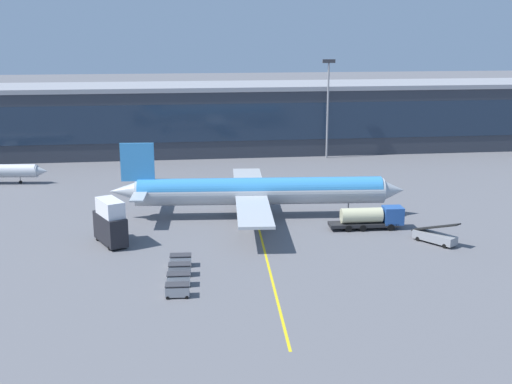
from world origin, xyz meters
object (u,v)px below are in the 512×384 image
fuel_tanker (371,217)px  baggage_cart_0 (177,290)px  baggage_cart_2 (180,269)px  main_airliner (259,191)px  baggage_cart_3 (181,260)px  belt_loader (435,236)px  baggage_cart_1 (179,279)px  catering_lift (110,222)px

fuel_tanker → baggage_cart_0: fuel_tanker is taller
fuel_tanker → baggage_cart_2: 31.95m
main_airliner → baggage_cart_3: bearing=-121.3°
belt_loader → baggage_cart_2: belt_loader is taller
baggage_cart_3 → baggage_cart_0: bearing=-93.2°
baggage_cart_0 → baggage_cart_2: same height
belt_loader → baggage_cart_3: (-34.61, -4.46, -0.21)m
baggage_cart_3 → baggage_cart_1: bearing=-93.2°
fuel_tanker → baggage_cart_1: bearing=-146.9°
catering_lift → baggage_cart_3: (9.20, -9.77, -2.28)m
baggage_cart_1 → baggage_cart_2: 3.20m
main_airliner → baggage_cart_3: size_ratio=16.74×
main_airliner → fuel_tanker: main_airliner is taller
belt_loader → catering_lift: 44.18m
main_airliner → fuel_tanker: (15.45, -8.44, -2.38)m
main_airliner → belt_loader: size_ratio=7.11×
main_airliner → fuel_tanker: bearing=-28.7°
catering_lift → baggage_cart_1: bearing=-61.3°
belt_loader → baggage_cart_0: 37.84m
baggage_cart_1 → belt_loader: bearing=17.2°
fuel_tanker → baggage_cart_0: size_ratio=3.98×
baggage_cart_3 → belt_loader: bearing=7.3°
baggage_cart_1 → fuel_tanker: bearing=33.1°
baggage_cart_0 → catering_lift: bearing=114.1°
fuel_tanker → main_airliner: bearing=151.3°
baggage_cart_2 → fuel_tanker: bearing=28.4°
baggage_cart_0 → baggage_cart_2: (0.35, 6.39, 0.00)m
baggage_cart_0 → baggage_cart_1: size_ratio=1.00×
main_airliner → baggage_cart_2: 27.02m
fuel_tanker → baggage_cart_2: fuel_tanker is taller
baggage_cart_2 → baggage_cart_3: size_ratio=1.00×
fuel_tanker → baggage_cart_2: (-28.08, -15.21, -0.96)m
catering_lift → baggage_cart_3: catering_lift is taller
fuel_tanker → baggage_cart_1: fuel_tanker is taller
belt_loader → baggage_cart_0: bearing=-158.2°
belt_loader → baggage_cart_3: 34.90m
fuel_tanker → belt_loader: belt_loader is taller
main_airliner → belt_loader: main_airliner is taller
main_airliner → baggage_cart_1: size_ratio=16.74×
belt_loader → baggage_cart_2: bearing=-167.6°
catering_lift → baggage_cart_1: catering_lift is taller
main_airliner → baggage_cart_3: main_airliner is taller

